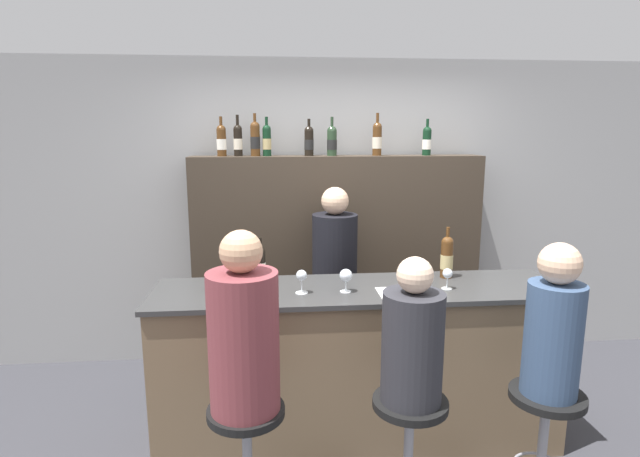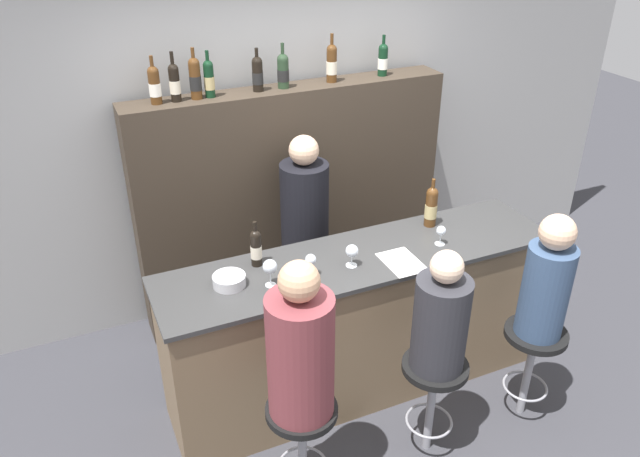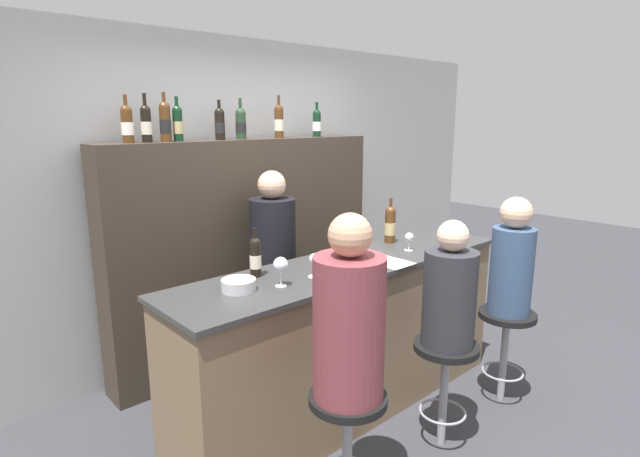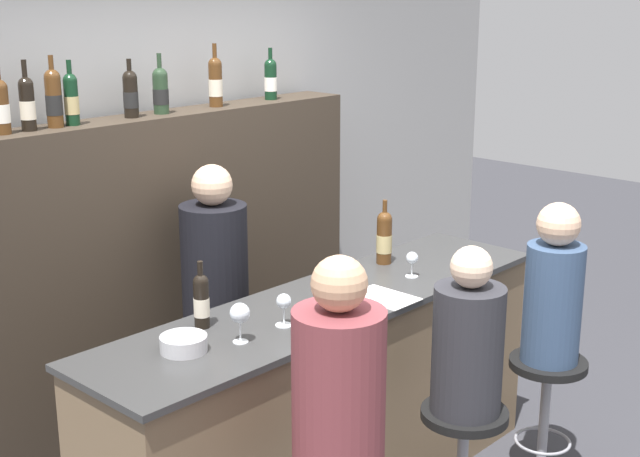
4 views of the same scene
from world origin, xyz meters
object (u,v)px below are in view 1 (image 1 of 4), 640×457
(wine_glass_3, at_px, (448,275))
(bartender, at_px, (334,298))
(wine_bottle_backbar_0, at_px, (221,140))
(wine_bottle_backbar_4, at_px, (309,141))
(guest_seated_middle, at_px, (413,341))
(wine_bottle_counter_0, at_px, (260,264))
(wine_glass_1, at_px, (302,277))
(bar_stool_left, at_px, (247,434))
(bar_stool_middle, at_px, (409,425))
(bar_stool_right, at_px, (545,418))
(wine_bottle_backbar_1, at_px, (238,140))
(metal_bowl, at_px, (225,285))
(wine_bottle_counter_1, at_px, (447,257))
(guest_seated_left, at_px, (244,334))
(wine_bottle_backbar_2, at_px, (255,139))
(wine_bottle_backbar_5, at_px, (332,141))
(wine_glass_2, at_px, (346,276))
(guest_seated_right, at_px, (554,327))
(wine_glass_0, at_px, (259,274))
(wine_bottle_backbar_7, at_px, (427,141))
(wine_bottle_backbar_3, at_px, (267,140))
(wine_bottle_backbar_6, at_px, (377,139))

(wine_glass_3, height_order, bartender, bartender)
(wine_bottle_backbar_0, xyz_separation_m, bartender, (0.86, -0.41, -1.20))
(wine_bottle_backbar_4, relative_size, guest_seated_middle, 0.39)
(wine_bottle_counter_0, relative_size, wine_bottle_backbar_4, 1.00)
(wine_bottle_backbar_4, relative_size, wine_glass_1, 2.05)
(bar_stool_left, distance_m, bar_stool_middle, 0.83)
(wine_glass_1, relative_size, bar_stool_left, 0.22)
(guest_seated_middle, relative_size, bar_stool_right, 1.12)
(wine_bottle_backbar_1, bearing_deg, wine_glass_3, -42.52)
(metal_bowl, bearing_deg, bartender, 42.84)
(wine_bottle_counter_1, xyz_separation_m, guest_seated_left, (-1.29, -0.84, -0.14))
(wine_bottle_backbar_2, xyz_separation_m, wine_glass_3, (1.19, -1.22, -0.81))
(wine_bottle_counter_0, distance_m, wine_bottle_backbar_5, 1.36)
(wine_bottle_backbar_1, height_order, wine_glass_2, wine_bottle_backbar_1)
(guest_seated_right, bearing_deg, wine_glass_1, 154.48)
(guest_seated_middle, height_order, bartender, bartender)
(bar_stool_middle, bearing_deg, wine_glass_0, 142.16)
(wine_bottle_backbar_7, xyz_separation_m, guest_seated_middle, (-0.59, -1.81, -0.94))
(wine_bottle_backbar_7, height_order, bartender, wine_bottle_backbar_7)
(wine_bottle_backbar_5, xyz_separation_m, guest_seated_right, (0.93, -1.81, -0.90))
(wine_glass_0, height_order, bar_stool_right, wine_glass_0)
(wine_bottle_backbar_2, relative_size, bar_stool_middle, 0.51)
(wine_bottle_backbar_0, height_order, guest_seated_right, wine_bottle_backbar_0)
(wine_bottle_counter_1, bearing_deg, wine_bottle_backbar_3, 140.34)
(wine_bottle_backbar_4, relative_size, wine_glass_3, 2.28)
(wine_bottle_backbar_7, bearing_deg, wine_bottle_backbar_4, 180.00)
(wine_bottle_backbar_2, xyz_separation_m, wine_bottle_backbar_4, (0.43, 0.00, -0.02))
(wine_bottle_backbar_3, distance_m, guest_seated_right, 2.49)
(wine_bottle_backbar_1, distance_m, bar_stool_left, 2.30)
(bar_stool_middle, xyz_separation_m, bartender, (-0.22, 1.40, 0.21))
(wine_bottle_backbar_6, bearing_deg, wine_bottle_backbar_5, 180.00)
(wine_bottle_backbar_0, height_order, wine_glass_0, wine_bottle_backbar_0)
(bar_stool_left, bearing_deg, metal_bowl, 102.50)
(wine_bottle_backbar_5, bearing_deg, wine_glass_0, -115.07)
(wine_bottle_backbar_1, distance_m, wine_bottle_backbar_4, 0.57)
(guest_seated_left, bearing_deg, guest_seated_right, 0.00)
(wine_bottle_backbar_2, distance_m, wine_bottle_backbar_6, 0.99)
(wine_glass_3, bearing_deg, bartender, 126.64)
(wine_bottle_backbar_7, relative_size, guest_seated_middle, 0.40)
(bar_stool_middle, bearing_deg, wine_bottle_backbar_7, 71.87)
(guest_seated_middle, bearing_deg, wine_glass_2, 112.72)
(guest_seated_left, bearing_deg, wine_bottle_backbar_2, 89.54)
(wine_bottle_backbar_7, bearing_deg, wine_bottle_backbar_5, 180.00)
(wine_glass_1, relative_size, metal_bowl, 0.76)
(bartender, bearing_deg, wine_bottle_backbar_2, 145.10)
(metal_bowl, distance_m, guest_seated_middle, 1.20)
(wine_bottle_backbar_0, relative_size, wine_glass_2, 2.19)
(guest_seated_middle, bearing_deg, wine_glass_3, 57.44)
(wine_glass_0, relative_size, wine_glass_1, 1.18)
(wine_bottle_backbar_2, height_order, bar_stool_right, wine_bottle_backbar_2)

